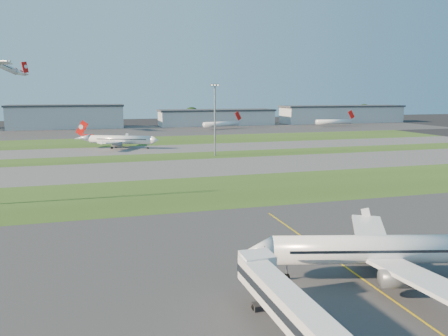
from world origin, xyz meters
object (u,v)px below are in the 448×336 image
object	(u,v)px
jet_bridge	(308,326)
mini_jet_far	(334,122)
airliner_parked	(387,250)
airliner_taxiing	(120,140)
mini_jet_near	(222,124)
light_mast_centre	(215,115)

from	to	relation	value
jet_bridge	mini_jet_far	distance (m)	275.56
jet_bridge	airliner_parked	world-z (taller)	airliner_parked
airliner_taxiing	airliner_parked	bearing A→B (deg)	124.47
mini_jet_near	airliner_taxiing	bearing A→B (deg)	-147.01
jet_bridge	airliner_taxiing	world-z (taller)	airliner_taxiing
jet_bridge	mini_jet_far	bearing A→B (deg)	59.61
mini_jet_near	light_mast_centre	distance (m)	119.74
airliner_parked	mini_jet_near	xyz separation A→B (m)	(41.80, 223.51, -0.45)
airliner_taxiing	mini_jet_near	distance (m)	106.51
mini_jet_near	light_mast_centre	size ratio (longest dim) A/B	1.07
jet_bridge	mini_jet_near	distance (m)	244.61
jet_bridge	mini_jet_near	xyz separation A→B (m)	(59.36, 237.30, -0.73)
light_mast_centre	airliner_parked	bearing A→B (deg)	-93.78
mini_jet_near	mini_jet_far	bearing A→B (deg)	-17.88
airliner_taxiing	light_mast_centre	xyz separation A→B (m)	(32.25, -31.12, 11.21)
airliner_parked	mini_jet_far	bearing A→B (deg)	76.08
mini_jet_far	light_mast_centre	size ratio (longest dim) A/B	1.11
airliner_parked	airliner_taxiing	distance (m)	142.78
airliner_taxiing	mini_jet_far	world-z (taller)	airliner_taxiing
mini_jet_far	mini_jet_near	bearing A→B (deg)	-177.20
jet_bridge	mini_jet_near	world-z (taller)	mini_jet_near
jet_bridge	mini_jet_far	xyz separation A→B (m)	(139.41, 237.69, -0.73)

